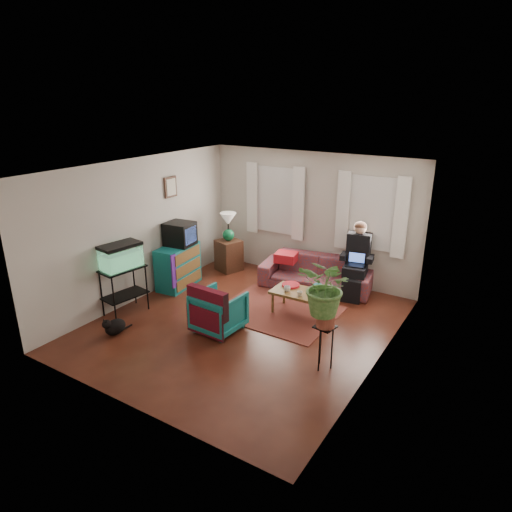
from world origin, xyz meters
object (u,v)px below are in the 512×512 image
Objects in this scene: side_table at (229,255)px; aquarium_stand at (125,291)px; dresser at (178,266)px; armchair at (219,309)px; plant_stand at (324,347)px; sofa at (316,268)px; coffee_table at (301,303)px.

aquarium_stand reaches higher than side_table.
dresser reaches higher than aquarium_stand.
armchair is (1.41, -2.27, 0.03)m from side_table.
dresser is 1.44× the size of plant_stand.
side_table is at bearing 173.16° from sofa.
plant_stand is (3.64, -1.12, -0.10)m from dresser.
plant_stand is at bearing -35.80° from side_table.
side_table is 4.07m from plant_stand.
aquarium_stand is 1.80m from armchair.
side_table is at bearing -55.41° from armchair.
sofa reaches higher than coffee_table.
sofa reaches higher than armchair.
sofa is at bearing 102.18° from coffee_table.
coffee_table is (0.88, 1.20, -0.15)m from armchair.
plant_stand is at bearing -73.13° from sofa.
dresser is (-0.34, -1.26, 0.09)m from side_table.
coffee_table is at bearing 39.53° from aquarium_stand.
side_table is 1.30m from dresser.
coffee_table is (2.64, 1.57, -0.21)m from aquarium_stand.
armchair is at bearing -58.22° from side_table.
coffee_table is at bearing -2.20° from dresser.
sofa is 3.19× the size of side_table.
coffee_table is 1.56× the size of plant_stand.
aquarium_stand is at bearing -140.85° from sofa.
dresser is at bearing -176.88° from coffee_table.
coffee_table is (2.63, 0.19, -0.21)m from dresser.
plant_stand is at bearing 12.81° from aquarium_stand.
plant_stand is (3.65, 0.26, -0.09)m from aquarium_stand.
armchair is 0.72× the size of coffee_table.
coffee_table is (2.29, -1.07, -0.13)m from side_table.
dresser reaches higher than armchair.
sofa is 2.82m from plant_stand.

